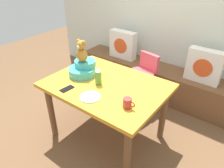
{
  "coord_description": "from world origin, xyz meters",
  "views": [
    {
      "loc": [
        1.2,
        -1.47,
        1.89
      ],
      "look_at": [
        0.0,
        0.1,
        0.69
      ],
      "focal_mm": 33.73,
      "sensor_mm": 36.0,
      "label": 1
    }
  ],
  "objects_px": {
    "highchair": "(142,74)",
    "coffee_mug": "(128,103)",
    "pillow_floral_left": "(123,45)",
    "ketchup_bottle": "(98,77)",
    "infant_seat_teal": "(83,69)",
    "cell_phone": "(67,89)",
    "dining_table": "(106,92)",
    "dinner_plate_near": "(90,97)",
    "pillow_floral_right": "(204,66)",
    "teddy_bear": "(82,52)"
  },
  "relations": [
    {
      "from": "highchair",
      "to": "coffee_mug",
      "type": "xyz_separation_m",
      "value": [
        0.4,
        -0.98,
        0.27
      ]
    },
    {
      "from": "pillow_floral_left",
      "to": "ketchup_bottle",
      "type": "xyz_separation_m",
      "value": [
        0.54,
        -1.24,
        0.15
      ]
    },
    {
      "from": "infant_seat_teal",
      "to": "cell_phone",
      "type": "xyz_separation_m",
      "value": [
        0.08,
        -0.33,
        -0.07
      ]
    },
    {
      "from": "dining_table",
      "to": "highchair",
      "type": "height_order",
      "value": "highchair"
    },
    {
      "from": "dining_table",
      "to": "infant_seat_teal",
      "type": "relative_size",
      "value": 3.75
    },
    {
      "from": "infant_seat_teal",
      "to": "coffee_mug",
      "type": "height_order",
      "value": "infant_seat_teal"
    },
    {
      "from": "coffee_mug",
      "to": "dinner_plate_near",
      "type": "distance_m",
      "value": 0.38
    },
    {
      "from": "pillow_floral_right",
      "to": "ketchup_bottle",
      "type": "xyz_separation_m",
      "value": [
        -0.73,
        -1.24,
        0.15
      ]
    },
    {
      "from": "pillow_floral_left",
      "to": "dinner_plate_near",
      "type": "height_order",
      "value": "pillow_floral_left"
    },
    {
      "from": "pillow_floral_right",
      "to": "highchair",
      "type": "height_order",
      "value": "pillow_floral_right"
    },
    {
      "from": "dining_table",
      "to": "cell_phone",
      "type": "xyz_separation_m",
      "value": [
        -0.25,
        -0.32,
        0.11
      ]
    },
    {
      "from": "coffee_mug",
      "to": "dinner_plate_near",
      "type": "bearing_deg",
      "value": -166.91
    },
    {
      "from": "teddy_bear",
      "to": "ketchup_bottle",
      "type": "relative_size",
      "value": 1.35
    },
    {
      "from": "dining_table",
      "to": "infant_seat_teal",
      "type": "distance_m",
      "value": 0.38
    },
    {
      "from": "dining_table",
      "to": "highchair",
      "type": "relative_size",
      "value": 1.57
    },
    {
      "from": "highchair",
      "to": "coffee_mug",
      "type": "distance_m",
      "value": 1.09
    },
    {
      "from": "dining_table",
      "to": "cell_phone",
      "type": "distance_m",
      "value": 0.42
    },
    {
      "from": "coffee_mug",
      "to": "teddy_bear",
      "type": "bearing_deg",
      "value": 164.17
    },
    {
      "from": "ketchup_bottle",
      "to": "coffee_mug",
      "type": "height_order",
      "value": "ketchup_bottle"
    },
    {
      "from": "pillow_floral_right",
      "to": "ketchup_bottle",
      "type": "height_order",
      "value": "ketchup_bottle"
    },
    {
      "from": "highchair",
      "to": "pillow_floral_right",
      "type": "bearing_deg",
      "value": 32.02
    },
    {
      "from": "highchair",
      "to": "dinner_plate_near",
      "type": "distance_m",
      "value": 1.09
    },
    {
      "from": "cell_phone",
      "to": "coffee_mug",
      "type": "bearing_deg",
      "value": -164.67
    },
    {
      "from": "cell_phone",
      "to": "pillow_floral_left",
      "type": "bearing_deg",
      "value": -71.67
    },
    {
      "from": "infant_seat_teal",
      "to": "ketchup_bottle",
      "type": "xyz_separation_m",
      "value": [
        0.27,
        -0.06,
        0.02
      ]
    },
    {
      "from": "pillow_floral_left",
      "to": "pillow_floral_right",
      "type": "distance_m",
      "value": 1.28
    },
    {
      "from": "pillow_floral_left",
      "to": "coffee_mug",
      "type": "height_order",
      "value": "pillow_floral_left"
    },
    {
      "from": "ketchup_bottle",
      "to": "dinner_plate_near",
      "type": "bearing_deg",
      "value": -67.31
    },
    {
      "from": "coffee_mug",
      "to": "dining_table",
      "type": "bearing_deg",
      "value": 153.19
    },
    {
      "from": "dining_table",
      "to": "coffee_mug",
      "type": "height_order",
      "value": "coffee_mug"
    },
    {
      "from": "pillow_floral_right",
      "to": "highchair",
      "type": "bearing_deg",
      "value": -147.98
    },
    {
      "from": "teddy_bear",
      "to": "coffee_mug",
      "type": "distance_m",
      "value": 0.8
    },
    {
      "from": "highchair",
      "to": "ketchup_bottle",
      "type": "xyz_separation_m",
      "value": [
        -0.07,
        -0.83,
        0.31
      ]
    },
    {
      "from": "pillow_floral_left",
      "to": "dining_table",
      "type": "xyz_separation_m",
      "value": [
        0.61,
        -1.19,
        -0.05
      ]
    },
    {
      "from": "pillow_floral_right",
      "to": "infant_seat_teal",
      "type": "height_order",
      "value": "same"
    },
    {
      "from": "highchair",
      "to": "cell_phone",
      "type": "height_order",
      "value": "highchair"
    },
    {
      "from": "infant_seat_teal",
      "to": "dinner_plate_near",
      "type": "bearing_deg",
      "value": -38.41
    },
    {
      "from": "coffee_mug",
      "to": "dinner_plate_near",
      "type": "height_order",
      "value": "coffee_mug"
    },
    {
      "from": "ketchup_bottle",
      "to": "cell_phone",
      "type": "relative_size",
      "value": 1.28
    },
    {
      "from": "pillow_floral_right",
      "to": "highchair",
      "type": "distance_m",
      "value": 0.8
    },
    {
      "from": "pillow_floral_left",
      "to": "ketchup_bottle",
      "type": "bearing_deg",
      "value": -66.3
    },
    {
      "from": "pillow_floral_right",
      "to": "cell_phone",
      "type": "distance_m",
      "value": 1.77
    },
    {
      "from": "pillow_floral_right",
      "to": "cell_phone",
      "type": "height_order",
      "value": "pillow_floral_right"
    },
    {
      "from": "teddy_bear",
      "to": "dinner_plate_near",
      "type": "height_order",
      "value": "teddy_bear"
    },
    {
      "from": "highchair",
      "to": "dinner_plate_near",
      "type": "xyz_separation_m",
      "value": [
        0.03,
        -1.06,
        0.22
      ]
    },
    {
      "from": "teddy_bear",
      "to": "coffee_mug",
      "type": "height_order",
      "value": "teddy_bear"
    },
    {
      "from": "infant_seat_teal",
      "to": "pillow_floral_left",
      "type": "bearing_deg",
      "value": 102.92
    },
    {
      "from": "coffee_mug",
      "to": "cell_phone",
      "type": "distance_m",
      "value": 0.67
    },
    {
      "from": "highchair",
      "to": "teddy_bear",
      "type": "xyz_separation_m",
      "value": [
        -0.34,
        -0.77,
        0.5
      ]
    },
    {
      "from": "pillow_floral_right",
      "to": "infant_seat_teal",
      "type": "xyz_separation_m",
      "value": [
        -1.01,
        -1.18,
        0.13
      ]
    }
  ]
}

